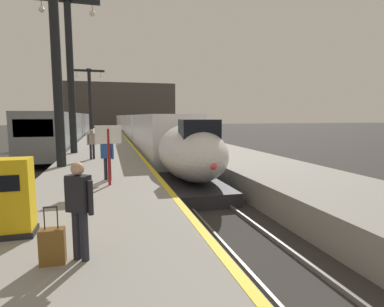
% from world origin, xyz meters
% --- Properties ---
extents(platform_left, '(4.80, 110.00, 1.05)m').
position_xyz_m(platform_left, '(-4.05, 24.75, 0.53)').
color(platform_left, gray).
rests_on(platform_left, ground).
extents(platform_right, '(4.80, 110.00, 1.05)m').
position_xyz_m(platform_right, '(4.05, 24.75, 0.53)').
color(platform_right, gray).
rests_on(platform_right, ground).
extents(platform_left_safety_stripe, '(0.20, 107.80, 0.01)m').
position_xyz_m(platform_left_safety_stripe, '(-1.77, 24.75, 1.05)').
color(platform_left_safety_stripe, yellow).
rests_on(platform_left_safety_stripe, platform_left).
extents(rail_main_left, '(0.08, 110.00, 0.12)m').
position_xyz_m(rail_main_left, '(-0.75, 27.50, 0.06)').
color(rail_main_left, slate).
rests_on(rail_main_left, ground).
extents(rail_main_right, '(0.08, 110.00, 0.12)m').
position_xyz_m(rail_main_right, '(0.75, 27.50, 0.06)').
color(rail_main_right, slate).
rests_on(rail_main_right, ground).
extents(rail_secondary_left, '(0.08, 110.00, 0.12)m').
position_xyz_m(rail_secondary_left, '(-8.85, 27.50, 0.06)').
color(rail_secondary_left, slate).
rests_on(rail_secondary_left, ground).
extents(rail_secondary_right, '(0.08, 110.00, 0.12)m').
position_xyz_m(rail_secondary_right, '(-7.35, 27.50, 0.06)').
color(rail_secondary_right, slate).
rests_on(rail_secondary_right, ground).
extents(highspeed_train_main, '(2.92, 75.30, 3.60)m').
position_xyz_m(highspeed_train_main, '(0.00, 47.18, 1.97)').
color(highspeed_train_main, silver).
rests_on(highspeed_train_main, ground).
extents(regional_train_adjacent, '(2.85, 36.60, 3.80)m').
position_xyz_m(regional_train_adjacent, '(-8.10, 38.89, 2.13)').
color(regional_train_adjacent, gray).
rests_on(regional_train_adjacent, ground).
extents(station_column_mid, '(4.00, 0.68, 9.76)m').
position_xyz_m(station_column_mid, '(-5.90, 15.87, 6.88)').
color(station_column_mid, black).
rests_on(station_column_mid, platform_left).
extents(station_column_far, '(4.00, 0.68, 9.93)m').
position_xyz_m(station_column_far, '(-5.90, 21.61, 6.97)').
color(station_column_far, black).
rests_on(station_column_far, platform_left).
extents(station_column_distant, '(4.00, 0.68, 8.65)m').
position_xyz_m(station_column_distant, '(-5.90, 43.98, 6.29)').
color(station_column_distant, black).
rests_on(station_column_distant, platform_left).
extents(passenger_near_edge, '(0.48, 0.40, 1.69)m').
position_xyz_m(passenger_near_edge, '(-4.16, 5.23, 2.04)').
color(passenger_near_edge, '#23232D').
rests_on(passenger_near_edge, platform_left).
extents(passenger_mid_platform, '(0.49, 0.40, 1.69)m').
position_xyz_m(passenger_mid_platform, '(-3.72, 11.98, 2.04)').
color(passenger_mid_platform, '#23232D').
rests_on(passenger_mid_platform, platform_left).
extents(passenger_far_waiting, '(0.52, 0.36, 1.69)m').
position_xyz_m(passenger_far_waiting, '(-4.57, 18.20, 2.04)').
color(passenger_far_waiting, '#23232D').
rests_on(passenger_far_waiting, platform_left).
extents(rolling_suitcase, '(0.40, 0.22, 0.98)m').
position_xyz_m(rolling_suitcase, '(-4.60, 5.19, 1.35)').
color(rolling_suitcase, brown).
rests_on(rolling_suitcase, platform_left).
extents(ticket_machine_yellow, '(0.76, 0.62, 1.60)m').
position_xyz_m(ticket_machine_yellow, '(-5.55, 6.73, 1.79)').
color(ticket_machine_yellow, yellow).
rests_on(ticket_machine_yellow, platform_left).
extents(departure_info_board, '(0.90, 0.10, 2.12)m').
position_xyz_m(departure_info_board, '(-3.66, 11.05, 2.56)').
color(departure_info_board, maroon).
rests_on(departure_info_board, platform_left).
extents(terminus_back_wall, '(36.00, 2.00, 14.00)m').
position_xyz_m(terminus_back_wall, '(0.00, 102.00, 7.00)').
color(terminus_back_wall, '#4C4742').
rests_on(terminus_back_wall, ground).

